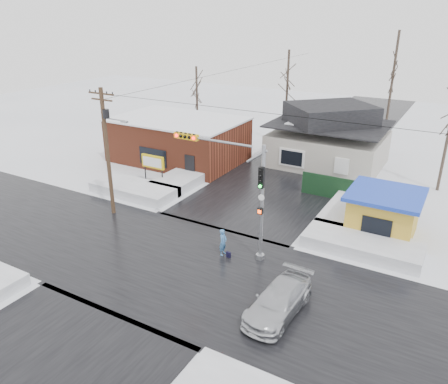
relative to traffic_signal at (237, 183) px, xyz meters
The scene contains 20 objects.
ground 5.94m from the traffic_signal, 129.36° to the right, with size 120.00×120.00×0.00m, color white.
road_ns 5.94m from the traffic_signal, 129.36° to the right, with size 10.00×120.00×0.02m, color black.
road_ew 5.94m from the traffic_signal, 129.36° to the right, with size 120.00×10.00×0.02m, color black.
snowbank_nw 12.81m from the traffic_signal, 160.57° to the left, with size 7.00×3.00×0.80m, color white.
snowbank_ne 8.75m from the traffic_signal, 31.56° to the left, with size 7.00×3.00×0.80m, color white.
snowbank_nside_w 13.70m from the traffic_signal, 136.24° to the left, with size 3.00×8.00×0.80m, color white.
snowbank_nside_e 10.94m from the traffic_signal, 63.18° to the left, with size 3.00×8.00×0.80m, color white.
traffic_signal is the anchor object (origin of this frame).
utility_pole 10.39m from the traffic_signal, behind, with size 3.15×0.44×9.00m.
brick_building 18.87m from the traffic_signal, 135.87° to the left, with size 12.20×8.20×4.12m.
marquee_sign 13.42m from the traffic_signal, 150.28° to the left, with size 2.20×0.21×2.55m.
house 19.13m from the traffic_signal, 91.29° to the left, with size 10.40×8.40×5.76m.
kiosk 10.43m from the traffic_signal, 44.84° to the left, with size 4.60×4.60×2.88m.
fence 12.31m from the traffic_signal, 69.77° to the left, with size 8.00×0.12×1.80m, color black.
tree_far_left 24.16m from the traffic_signal, 105.60° to the left, with size 3.00×3.00×10.00m.
tree_far_mid 25.78m from the traffic_signal, 81.89° to the left, with size 3.00×3.00×12.00m.
tree_far_west 26.75m from the traffic_signal, 128.00° to the left, with size 3.00×3.00×8.00m.
pedestrian 3.80m from the traffic_signal, 132.82° to the right, with size 0.61×0.40×1.67m, color #4078B4.
car 7.18m from the traffic_signal, 42.32° to the right, with size 1.97×4.84×1.41m, color #BABCC2.
shopping_bag 4.43m from the traffic_signal, 99.35° to the right, with size 0.28×0.12×0.35m, color black.
Camera 1 is at (13.26, -17.47, 13.56)m, focal length 35.00 mm.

